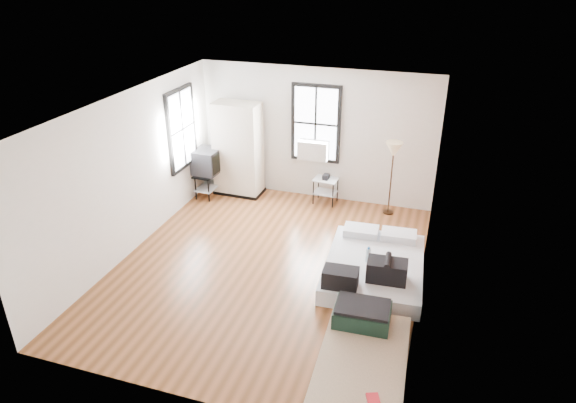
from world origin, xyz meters
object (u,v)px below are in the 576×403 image
(floor_lamp, at_px, (393,153))
(mattress_main, at_px, (374,266))
(mattress_bare, at_px, (362,353))
(wardrobe, at_px, (238,149))
(tv_stand, at_px, (208,163))
(side_table, at_px, (326,184))

(floor_lamp, bearing_deg, mattress_main, -87.97)
(mattress_bare, bearing_deg, wardrobe, 126.52)
(wardrobe, relative_size, tv_stand, 1.93)
(mattress_bare, distance_m, wardrobe, 5.72)
(wardrobe, xyz_separation_m, side_table, (1.94, 0.07, -0.58))
(mattress_main, distance_m, wardrobe, 4.21)
(mattress_bare, height_order, tv_stand, tv_stand)
(side_table, xyz_separation_m, tv_stand, (-2.53, -0.40, 0.32))
(mattress_bare, relative_size, floor_lamp, 1.41)
(mattress_main, xyz_separation_m, floor_lamp, (-0.08, 2.38, 1.11))
(tv_stand, bearing_deg, floor_lamp, 6.87)
(mattress_bare, distance_m, side_table, 4.76)
(floor_lamp, bearing_deg, side_table, 177.03)
(mattress_bare, xyz_separation_m, wardrobe, (-3.55, 4.40, 0.88))
(mattress_main, height_order, wardrobe, wardrobe)
(wardrobe, distance_m, tv_stand, 0.72)
(mattress_bare, xyz_separation_m, side_table, (-1.60, 4.47, 0.30))
(mattress_main, bearing_deg, side_table, 116.91)
(side_table, relative_size, tv_stand, 0.61)
(mattress_main, height_order, side_table, mattress_main)
(wardrobe, bearing_deg, floor_lamp, 1.45)
(mattress_bare, height_order, floor_lamp, floor_lamp)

